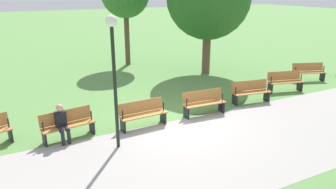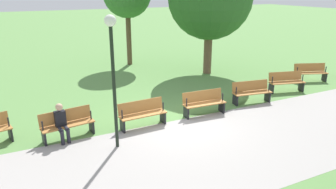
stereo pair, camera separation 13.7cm
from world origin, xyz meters
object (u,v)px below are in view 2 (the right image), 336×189
bench_2 (251,92)px  lamp_post (112,58)px  bench_0 (310,72)px  bench_5 (67,124)px  bench_1 (286,81)px  person_seated (61,122)px  bench_4 (142,113)px  bench_3 (204,103)px

bench_2 → lamp_post: (6.07, 1.26, 2.22)m
bench_0 → bench_5: same height
bench_0 → bench_1: bearing=36.4°
bench_5 → bench_1: bearing=174.4°
bench_5 → lamp_post: lamp_post is taller
bench_5 → person_seated: person_seated is taller
bench_2 → bench_4: size_ratio=1.02×
bench_0 → bench_5: bearing=25.3°
person_seated → bench_1: bearing=175.3°
bench_3 → person_seated: 5.05m
person_seated → lamp_post: 2.71m
bench_0 → bench_4: 9.68m
bench_0 → bench_2: (4.72, 1.18, 0.00)m
bench_4 → person_seated: size_ratio=1.37×
bench_4 → person_seated: 2.61m
lamp_post → bench_3: bearing=-164.3°
bench_1 → bench_3: (4.81, 0.71, 0.00)m
bench_1 → bench_2: (2.39, 0.47, 0.00)m
bench_0 → bench_3: (7.14, 1.41, 0.00)m
bench_4 → lamp_post: bearing=37.4°
bench_2 → bench_4: (4.86, 0.24, 0.00)m
bench_5 → bench_3: bearing=168.8°
bench_3 → bench_4: size_ratio=1.00×
bench_0 → bench_5: (12.00, 1.18, 0.00)m
bench_5 → lamp_post: (-1.22, 1.26, 2.22)m
bench_0 → bench_1: same height
bench_1 → bench_5: size_ratio=1.01×
bench_2 → bench_3: bearing=14.0°
bench_0 → bench_2: same height
bench_3 → bench_5: bearing=0.0°
bench_1 → person_seated: 9.88m
bench_4 → lamp_post: 2.73m
bench_2 → bench_5: bearing=8.4°
bench_0 → lamp_post: size_ratio=0.44×
lamp_post → bench_0: bearing=-167.3°
bench_1 → bench_2: same height
bench_3 → lamp_post: size_ratio=0.43×
bench_2 → bench_5: (7.28, 0.00, 0.00)m
bench_2 → lamp_post: bearing=20.1°
bench_3 → person_seated: size_ratio=1.37×
bench_3 → bench_4: 2.44m
lamp_post → bench_1: bearing=-168.4°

